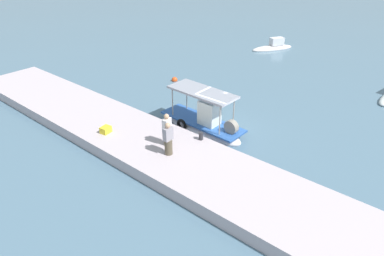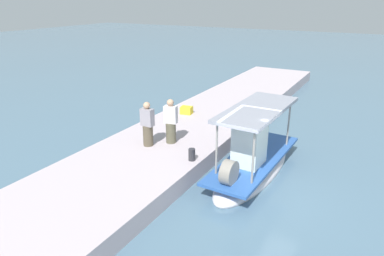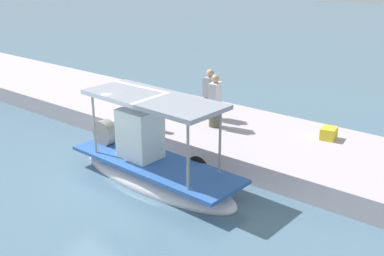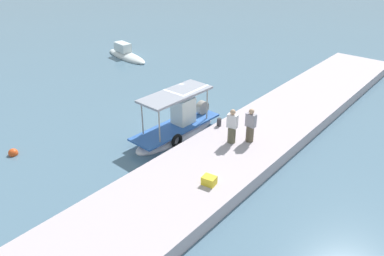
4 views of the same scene
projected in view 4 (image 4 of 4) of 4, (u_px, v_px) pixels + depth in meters
ground_plane at (182, 125)px, 21.57m from camera, size 120.00×120.00×0.00m
dock_quay at (246, 144)px, 18.95m from camera, size 36.00×4.39×0.66m
main_fishing_boat at (178, 127)px, 20.27m from camera, size 5.70×1.87×2.85m
fisherman_near_bollard at (232, 128)px, 18.09m from camera, size 0.46×0.55×1.78m
fisherman_by_crate at (250, 127)px, 18.19m from camera, size 0.40×0.50×1.75m
mooring_bollard at (219, 122)px, 19.92m from camera, size 0.24×0.24×0.43m
cargo_crate at (209, 180)px, 15.28m from camera, size 0.52×0.61×0.36m
marker_buoy at (13, 153)px, 18.60m from camera, size 0.47×0.47×0.47m
moored_boat_mid at (126, 55)px, 33.16m from camera, size 2.28×5.57×1.47m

